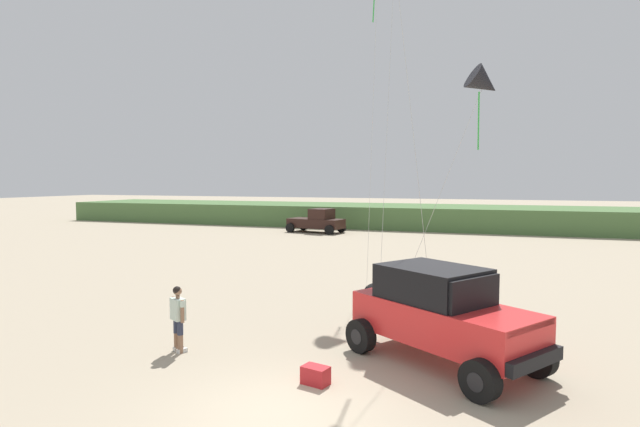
% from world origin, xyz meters
% --- Properties ---
extents(ground_plane, '(220.00, 220.00, 0.00)m').
position_xyz_m(ground_plane, '(0.00, 0.00, 0.00)').
color(ground_plane, tan).
extents(dune_ridge, '(90.00, 9.15, 1.96)m').
position_xyz_m(dune_ridge, '(5.96, 38.31, 0.98)').
color(dune_ridge, '#4C703D').
rests_on(dune_ridge, ground_plane).
extents(jeep, '(4.94, 4.38, 2.26)m').
position_xyz_m(jeep, '(2.54, 3.56, 1.20)').
color(jeep, red).
rests_on(jeep, ground_plane).
extents(person_watching, '(0.55, 0.44, 1.67)m').
position_xyz_m(person_watching, '(-3.76, 2.16, 0.94)').
color(person_watching, '#8C664C').
rests_on(person_watching, ground_plane).
extents(cooler_box, '(0.63, 0.48, 0.38)m').
position_xyz_m(cooler_box, '(0.17, 1.42, 0.19)').
color(cooler_box, '#B21E23').
rests_on(cooler_box, ground_plane).
extents(distant_pickup, '(4.87, 3.14, 1.98)m').
position_xyz_m(distant_pickup, '(-10.20, 30.45, 0.94)').
color(distant_pickup, black).
rests_on(distant_pickup, ground_plane).
extents(kite_orange_streamer, '(3.42, 2.06, 8.22)m').
position_xyz_m(kite_orange_streamer, '(3.23, 9.42, 7.51)').
color(kite_orange_streamer, black).
rests_on(kite_orange_streamer, ground_plane).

